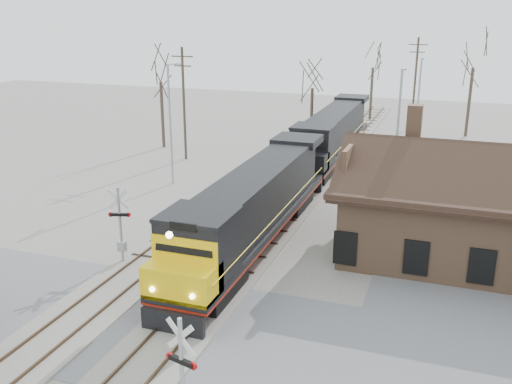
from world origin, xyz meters
The scene contains 18 objects.
ground centered at (0.00, 0.00, 0.00)m, with size 140.00×140.00×0.00m, color #A29D92.
road centered at (0.00, 0.00, 0.01)m, with size 60.00×9.00×0.03m, color slate.
track_main centered at (0.00, 15.00, 0.07)m, with size 3.40×90.00×0.24m.
track_siding centered at (-4.50, 15.00, 0.07)m, with size 3.40×90.00×0.24m.
depot centered at (11.99, 12.00, 2.41)m, with size 15.20×9.31×7.90m.
locomotive_lead centered at (0.00, 9.18, 2.38)m, with size 3.04×20.38×4.52m.
locomotive_trailing centered at (0.00, 29.83, 2.38)m, with size 3.04×20.38×4.28m.
crossbuck_near centered at (3.05, -5.45, 1.95)m, with size 1.17×0.37×4.18m.
crossbuck_far centered at (-5.81, 5.11, 1.96)m, with size 1.16×0.42×4.18m.
streetlight_a centered at (-10.06, 19.16, 5.09)m, with size 0.25×2.04×9.11m.
streetlight_b centered at (6.33, 22.31, 5.04)m, with size 0.25×2.04×9.00m.
streetlight_c centered at (6.59, 37.67, 4.82)m, with size 0.25×2.04×8.57m.
utility_pole_a centered at (-12.47, 26.22, 5.15)m, with size 2.00×0.24×9.85m.
utility_pole_b centered at (5.42, 47.85, 5.23)m, with size 2.00×0.24×10.01m.
tree_a centered at (-16.60, 29.73, 7.36)m, with size 4.22×4.22×10.33m.
tree_b centered at (-3.49, 36.42, 6.37)m, with size 3.66×3.66×8.96m.
tree_c centered at (0.23, 50.83, 7.33)m, with size 4.21×4.21×10.30m.
tree_d centered at (11.28, 44.94, 8.32)m, with size 4.77×4.77×11.68m.
Camera 1 is at (10.14, -18.70, 12.86)m, focal length 40.00 mm.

